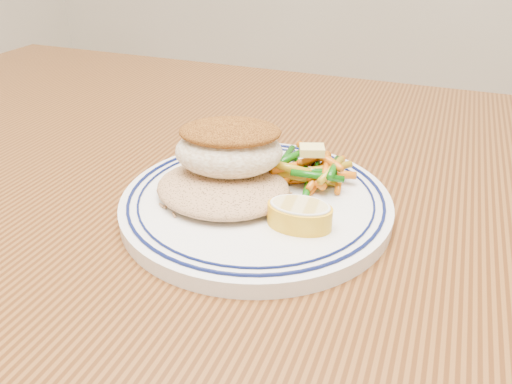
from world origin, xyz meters
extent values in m
cube|color=#48250E|center=(0.00, 0.00, 0.73)|extent=(1.50, 0.90, 0.04)
cylinder|color=#48250E|center=(-0.68, 0.38, 0.35)|extent=(0.07, 0.07, 0.71)
cylinder|color=white|center=(-0.04, -0.02, 0.76)|extent=(0.26, 0.26, 0.01)
torus|color=#0A113F|center=(-0.04, -0.02, 0.77)|extent=(0.24, 0.24, 0.00)
torus|color=#0A113F|center=(-0.04, -0.02, 0.77)|extent=(0.22, 0.22, 0.00)
ellipsoid|color=#A57C52|center=(-0.07, -0.03, 0.78)|extent=(0.13, 0.11, 0.02)
ellipsoid|color=#F0E3C6|center=(-0.07, -0.01, 0.80)|extent=(0.12, 0.10, 0.04)
ellipsoid|color=brown|center=(-0.07, -0.01, 0.82)|extent=(0.11, 0.09, 0.02)
cylinder|color=#D1600A|center=(-0.01, 0.02, 0.77)|extent=(0.05, 0.03, 0.01)
cylinder|color=#D1600A|center=(0.00, 0.01, 0.77)|extent=(0.02, 0.06, 0.02)
cylinder|color=#0E4F09|center=(0.00, 0.00, 0.77)|extent=(0.02, 0.05, 0.01)
cylinder|color=#D1600A|center=(0.01, 0.04, 0.77)|extent=(0.05, 0.01, 0.01)
cylinder|color=#D1600A|center=(0.02, 0.04, 0.77)|extent=(0.01, 0.06, 0.01)
cylinder|color=#AD8812|center=(-0.01, 0.02, 0.77)|extent=(0.06, 0.03, 0.02)
cylinder|color=#D1600A|center=(-0.03, 0.00, 0.77)|extent=(0.03, 0.05, 0.01)
cylinder|color=#D1600A|center=(0.00, 0.02, 0.77)|extent=(0.04, 0.04, 0.01)
cylinder|color=#0E4F09|center=(-0.01, 0.03, 0.78)|extent=(0.05, 0.04, 0.01)
cylinder|color=#AD8812|center=(0.01, 0.04, 0.78)|extent=(0.01, 0.06, 0.01)
cylinder|color=#D1600A|center=(0.00, 0.02, 0.78)|extent=(0.01, 0.06, 0.01)
cylinder|color=#0E4F09|center=(0.01, 0.04, 0.78)|extent=(0.01, 0.06, 0.01)
cylinder|color=#0E4F09|center=(0.00, 0.05, 0.78)|extent=(0.02, 0.05, 0.01)
cylinder|color=#AD8812|center=(0.00, 0.03, 0.78)|extent=(0.03, 0.05, 0.01)
cylinder|color=#D1600A|center=(-0.02, 0.02, 0.78)|extent=(0.04, 0.05, 0.02)
cylinder|color=#0E4F09|center=(-0.04, 0.04, 0.78)|extent=(0.01, 0.06, 0.01)
cylinder|color=#0E4F09|center=(-0.03, 0.04, 0.78)|extent=(0.02, 0.05, 0.01)
cylinder|color=#0E4F09|center=(0.00, 0.02, 0.78)|extent=(0.05, 0.02, 0.01)
cylinder|color=#D1600A|center=(-0.01, 0.05, 0.78)|extent=(0.03, 0.05, 0.01)
cylinder|color=#AD8812|center=(0.01, 0.03, 0.78)|extent=(0.05, 0.04, 0.01)
cylinder|color=#0E4F09|center=(0.01, 0.01, 0.78)|extent=(0.05, 0.02, 0.01)
cylinder|color=#D1600A|center=(0.01, 0.04, 0.79)|extent=(0.03, 0.04, 0.01)
cylinder|color=#D1600A|center=(0.01, 0.03, 0.78)|extent=(0.02, 0.05, 0.01)
cylinder|color=#AD8812|center=(0.02, 0.02, 0.78)|extent=(0.02, 0.05, 0.01)
cylinder|color=#AD8812|center=(-0.03, 0.01, 0.79)|extent=(0.05, 0.01, 0.01)
cylinder|color=#0E4F09|center=(0.02, 0.02, 0.79)|extent=(0.01, 0.05, 0.01)
cylinder|color=#D1600A|center=(0.00, 0.05, 0.79)|extent=(0.05, 0.04, 0.01)
cube|color=#F8E179|center=(-0.01, 0.03, 0.80)|extent=(0.03, 0.03, 0.01)
torus|color=white|center=(0.01, -0.05, 0.79)|extent=(0.06, 0.06, 0.00)
camera|label=1|loc=(0.10, -0.40, 1.00)|focal=35.00mm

